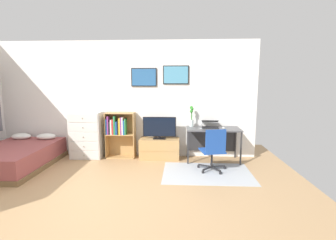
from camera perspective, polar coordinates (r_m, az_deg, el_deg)
name	(u,v)px	position (r m, az deg, el deg)	size (l,w,h in m)	color
ground_plane	(90,202)	(3.97, -17.61, -17.64)	(7.20, 7.20, 0.00)	tan
wall_back_with_posters	(126,99)	(5.91, -9.79, 4.82)	(6.12, 0.09, 2.70)	white
area_rug	(207,173)	(4.94, 9.05, -12.00)	(1.70, 1.20, 0.01)	#B2B7BC
bed	(15,157)	(6.02, -31.86, -7.21)	(1.39, 1.97, 0.57)	brown
dresser	(87,135)	(6.02, -18.29, -3.31)	(0.71, 0.46, 1.07)	silver
bookshelf	(119,131)	(5.83, -11.27, -2.48)	(0.67, 0.30, 1.06)	tan
tv_stand	(160,149)	(5.71, -1.96, -6.62)	(0.91, 0.41, 0.47)	tan
television	(159,128)	(5.58, -2.00, -1.89)	(0.75, 0.16, 0.51)	black
desk	(213,134)	(5.63, 10.31, -3.10)	(1.18, 0.60, 0.74)	#4C4C4F
office_chair	(214,149)	(4.91, 10.52, -6.60)	(0.58, 0.57, 0.86)	#232326
laptop	(210,125)	(5.62, 9.72, -1.04)	(0.40, 0.43, 0.17)	black
computer_mouse	(224,128)	(5.52, 12.75, -1.82)	(0.06, 0.10, 0.03)	silver
bamboo_vase	(192,117)	(5.63, 5.48, 0.69)	(0.09, 0.09, 0.48)	silver
wine_glass	(201,123)	(5.41, 7.73, -0.62)	(0.07, 0.07, 0.18)	silver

